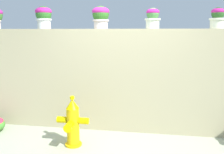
{
  "coord_description": "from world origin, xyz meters",
  "views": [
    {
      "loc": [
        0.44,
        -3.19,
        1.8
      ],
      "look_at": [
        -0.23,
        0.97,
        1.02
      ],
      "focal_mm": 39.42,
      "sensor_mm": 36.0,
      "label": 1
    }
  ],
  "objects_px": {
    "potted_plant_1": "(44,16)",
    "potted_plant_2": "(101,16)",
    "potted_plant_4": "(218,17)",
    "fire_hydrant": "(73,123)",
    "potted_plant_3": "(153,17)"
  },
  "relations": [
    {
      "from": "potted_plant_2",
      "to": "potted_plant_3",
      "type": "bearing_deg",
      "value": -2.87
    },
    {
      "from": "fire_hydrant",
      "to": "potted_plant_2",
      "type": "bearing_deg",
      "value": 71.28
    },
    {
      "from": "potted_plant_1",
      "to": "potted_plant_4",
      "type": "xyz_separation_m",
      "value": [
        3.01,
        0.01,
        -0.05
      ]
    },
    {
      "from": "potted_plant_1",
      "to": "potted_plant_4",
      "type": "bearing_deg",
      "value": 0.24
    },
    {
      "from": "potted_plant_2",
      "to": "potted_plant_4",
      "type": "relative_size",
      "value": 1.17
    },
    {
      "from": "potted_plant_1",
      "to": "fire_hydrant",
      "type": "xyz_separation_m",
      "value": [
        0.76,
        -0.79,
        -1.71
      ]
    },
    {
      "from": "potted_plant_3",
      "to": "fire_hydrant",
      "type": "relative_size",
      "value": 0.43
    },
    {
      "from": "potted_plant_1",
      "to": "potted_plant_2",
      "type": "relative_size",
      "value": 1.01
    },
    {
      "from": "fire_hydrant",
      "to": "potted_plant_4",
      "type": "bearing_deg",
      "value": 19.71
    },
    {
      "from": "fire_hydrant",
      "to": "potted_plant_3",
      "type": "bearing_deg",
      "value": 33.98
    },
    {
      "from": "potted_plant_1",
      "to": "potted_plant_2",
      "type": "bearing_deg",
      "value": 3.41
    },
    {
      "from": "potted_plant_1",
      "to": "potted_plant_2",
      "type": "xyz_separation_m",
      "value": [
        1.05,
        0.06,
        -0.01
      ]
    },
    {
      "from": "potted_plant_4",
      "to": "fire_hydrant",
      "type": "distance_m",
      "value": 2.91
    },
    {
      "from": "potted_plant_1",
      "to": "potted_plant_4",
      "type": "relative_size",
      "value": 1.18
    },
    {
      "from": "potted_plant_3",
      "to": "fire_hydrant",
      "type": "xyz_separation_m",
      "value": [
        -1.2,
        -0.81,
        -1.67
      ]
    }
  ]
}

